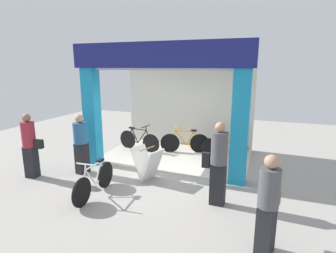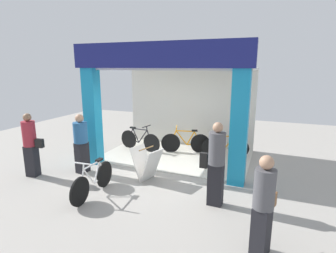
# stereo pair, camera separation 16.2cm
# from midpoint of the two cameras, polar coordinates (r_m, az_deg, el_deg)

# --- Properties ---
(ground_plane) EXTENTS (17.30, 17.30, 0.00)m
(ground_plane) POSITION_cam_midpoint_polar(r_m,az_deg,el_deg) (7.64, -2.50, -9.58)
(ground_plane) COLOR #9E9991
(ground_plane) RESTS_ON ground
(shop_facade) EXTENTS (4.85, 3.19, 3.49)m
(shop_facade) POSITION_cam_midpoint_polar(r_m,az_deg,el_deg) (8.49, 1.18, 5.76)
(shop_facade) COLOR beige
(shop_facade) RESTS_ON ground
(bicycle_inside_0) EXTENTS (1.48, 0.48, 0.83)m
(bicycle_inside_0) POSITION_cam_midpoint_polar(r_m,az_deg,el_deg) (8.93, 11.36, -4.21)
(bicycle_inside_0) COLOR black
(bicycle_inside_0) RESTS_ON ground
(bicycle_inside_1) EXTENTS (1.64, 0.46, 0.91)m
(bicycle_inside_1) POSITION_cam_midpoint_polar(r_m,az_deg,el_deg) (9.44, -6.70, -2.93)
(bicycle_inside_1) COLOR black
(bicycle_inside_1) RESTS_ON ground
(bicycle_inside_2) EXTENTS (1.59, 0.58, 0.91)m
(bicycle_inside_2) POSITION_cam_midpoint_polar(r_m,az_deg,el_deg) (9.17, 3.10, -3.34)
(bicycle_inside_2) COLOR black
(bicycle_inside_2) RESTS_ON ground
(bicycle_parked_0) EXTENTS (0.44, 1.61, 0.88)m
(bicycle_parked_0) POSITION_cam_midpoint_polar(r_m,az_deg,el_deg) (6.42, -16.03, -11.12)
(bicycle_parked_0) COLOR black
(bicycle_parked_0) RESTS_ON ground
(sandwich_board_sign) EXTENTS (0.83, 0.71, 0.87)m
(sandwich_board_sign) POSITION_cam_midpoint_polar(r_m,az_deg,el_deg) (7.00, -5.02, -7.94)
(sandwich_board_sign) COLOR silver
(sandwich_board_sign) RESTS_ON ground
(pedestrian_0) EXTENTS (0.42, 0.42, 1.64)m
(pedestrian_0) POSITION_cam_midpoint_polar(r_m,az_deg,el_deg) (7.70, -18.55, -3.33)
(pedestrian_0) COLOR black
(pedestrian_0) RESTS_ON ground
(pedestrian_1) EXTENTS (0.53, 0.36, 1.80)m
(pedestrian_1) POSITION_cam_midpoint_polar(r_m,az_deg,el_deg) (5.71, 9.83, -7.57)
(pedestrian_1) COLOR black
(pedestrian_1) RESTS_ON ground
(pedestrian_2) EXTENTS (0.40, 0.62, 1.63)m
(pedestrian_2) POSITION_cam_midpoint_polar(r_m,az_deg,el_deg) (4.52, 19.52, -15.23)
(pedestrian_2) COLOR black
(pedestrian_2) RESTS_ON ground
(pedestrian_3) EXTENTS (0.58, 0.38, 1.71)m
(pedestrian_3) POSITION_cam_midpoint_polar(r_m,az_deg,el_deg) (7.93, -27.79, -3.51)
(pedestrian_3) COLOR black
(pedestrian_3) RESTS_ON ground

